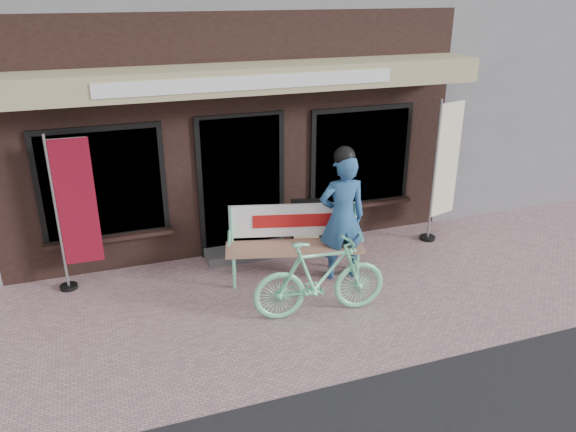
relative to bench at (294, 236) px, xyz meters
name	(u,v)px	position (x,y,z in m)	size (l,w,h in m)	color
ground	(285,314)	(-0.48, -0.95, -0.62)	(70.00, 70.00, 0.00)	#B0868D
storefront	(196,39)	(-0.48, 4.01, 2.37)	(7.00, 6.77, 6.00)	black
neighbor_right_near	(541,35)	(8.02, 4.55, 2.18)	(10.00, 7.00, 5.60)	slate
bench	(294,236)	(0.00, 0.00, 0.00)	(2.00, 0.97, 1.05)	#74E3AE
person	(342,215)	(0.62, -0.25, 0.34)	(0.71, 0.51, 1.94)	#285589
bicycle	(320,278)	(-0.05, -1.09, -0.10)	(0.49, 1.72, 1.04)	#74E3AE
nobori_red	(74,211)	(-2.88, 0.67, 0.52)	(0.64, 0.25, 2.20)	gray
nobori_cream	(444,168)	(2.75, 0.49, 0.59)	(0.69, 0.33, 2.33)	gray
menu_stand	(306,227)	(0.40, 0.56, -0.14)	(0.47, 0.19, 0.93)	black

